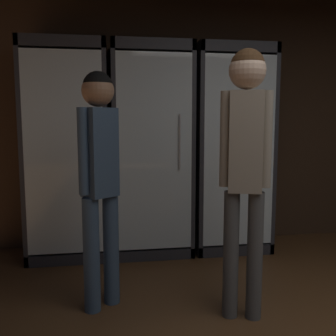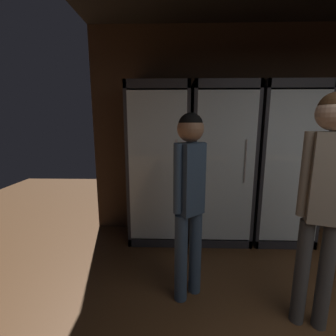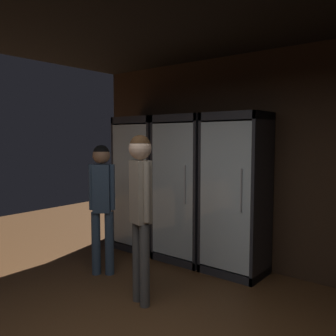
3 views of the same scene
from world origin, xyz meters
name	(u,v)px [view 2 (image 2 of 3)]	position (x,y,z in m)	size (l,w,h in m)	color
wall_back	(309,134)	(0.00, 3.03, 1.40)	(6.00, 0.06, 2.80)	#382619
cooler_far_left	(159,166)	(-2.06, 2.74, 0.98)	(0.76, 0.58, 2.03)	#2B2B30
cooler_left	(220,166)	(-1.26, 2.74, 0.99)	(0.76, 0.58, 2.03)	#2B2B30
cooler_center	(281,167)	(-0.47, 2.74, 0.99)	(0.76, 0.58, 2.03)	#2B2B30
shopper_near	(189,190)	(-1.73, 1.62, 0.99)	(0.27, 0.26, 1.63)	#384C66
shopper_far	(325,186)	(-0.81, 1.33, 1.12)	(0.31, 0.23, 1.75)	#4C4C4C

